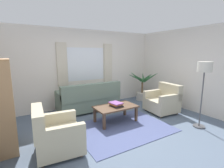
% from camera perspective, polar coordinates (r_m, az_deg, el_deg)
% --- Properties ---
extents(ground_plane, '(6.24, 6.24, 0.00)m').
position_cam_1_polar(ground_plane, '(4.26, 3.65, -14.80)').
color(ground_plane, slate).
extents(wall_back, '(5.32, 0.12, 2.60)m').
position_cam_1_polar(wall_back, '(5.87, -8.94, 5.31)').
color(wall_back, silver).
rests_on(wall_back, ground_plane).
extents(wall_right, '(0.12, 4.40, 2.60)m').
position_cam_1_polar(wall_right, '(5.83, 25.88, 4.34)').
color(wall_right, silver).
rests_on(wall_right, ground_plane).
extents(window_with_curtains, '(1.98, 0.07, 1.40)m').
position_cam_1_polar(window_with_curtains, '(5.78, -8.67, 6.73)').
color(window_with_curtains, white).
extents(area_rug, '(2.26, 1.71, 0.01)m').
position_cam_1_polar(area_rug, '(4.26, 3.65, -14.72)').
color(area_rug, '#4C5684').
rests_on(area_rug, ground_plane).
extents(couch, '(1.90, 0.82, 0.92)m').
position_cam_1_polar(couch, '(5.35, -7.79, -5.32)').
color(couch, slate).
rests_on(couch, ground_plane).
extents(armchair_left, '(0.90, 0.91, 0.88)m').
position_cam_1_polar(armchair_left, '(3.36, -18.85, -15.96)').
color(armchair_left, '#BCB293').
rests_on(armchair_left, ground_plane).
extents(armchair_right, '(0.88, 0.90, 0.88)m').
position_cam_1_polar(armchair_right, '(5.44, 17.02, -5.57)').
color(armchair_right, '#BCB293').
rests_on(armchair_right, ground_plane).
extents(coffee_table, '(1.10, 0.64, 0.44)m').
position_cam_1_polar(coffee_table, '(4.47, 1.26, -8.26)').
color(coffee_table, brown).
rests_on(coffee_table, ground_plane).
extents(book_stack_on_table, '(0.30, 0.37, 0.10)m').
position_cam_1_polar(book_stack_on_table, '(4.43, 1.37, -6.92)').
color(book_stack_on_table, '#2D2D33').
rests_on(book_stack_on_table, coffee_table).
extents(potted_plant, '(1.15, 1.22, 1.17)m').
position_cam_1_polar(potted_plant, '(6.60, 10.23, -1.43)').
color(potted_plant, '#B7B2A8').
rests_on(potted_plant, ground_plane).
extents(bookshelf, '(0.30, 0.94, 1.72)m').
position_cam_1_polar(bookshelf, '(3.79, -32.22, -5.50)').
color(bookshelf, '#A87F56').
rests_on(bookshelf, ground_plane).
extents(standing_lamp, '(0.33, 0.33, 1.63)m').
position_cam_1_polar(standing_lamp, '(4.51, 28.99, 3.24)').
color(standing_lamp, '#4C4C51').
rests_on(standing_lamp, ground_plane).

